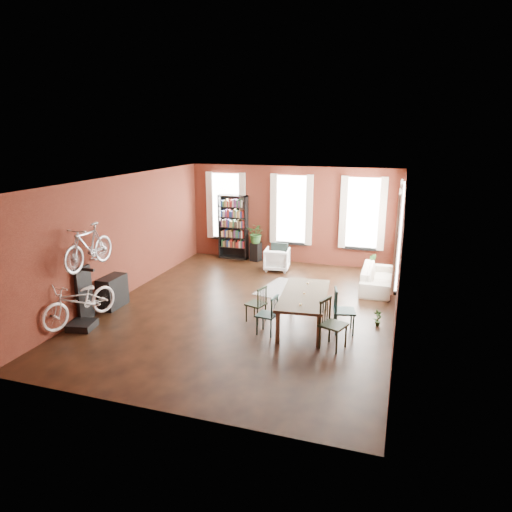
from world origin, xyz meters
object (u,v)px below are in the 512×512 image
at_px(bookshelf, 233,227).
at_px(console_table, 113,292).
at_px(dining_table, 304,310).
at_px(dining_chair_d, 344,311).
at_px(dining_chair_c, 333,325).
at_px(white_armchair, 277,258).
at_px(bicycle_floor, 78,281).
at_px(plant_stand, 256,252).
at_px(dining_chair_b, 256,304).
at_px(dining_chair_a, 267,315).
at_px(bike_trainer, 82,325).
at_px(cream_sofa, 377,274).

height_order(bookshelf, console_table, bookshelf).
height_order(dining_table, dining_chair_d, dining_chair_d).
xyz_separation_m(dining_chair_c, white_armchair, (-2.52, 4.88, -0.13)).
relative_size(dining_chair_c, bicycle_floor, 0.54).
height_order(console_table, bicycle_floor, bicycle_floor).
bearing_deg(plant_stand, dining_chair_d, -53.33).
bearing_deg(white_armchair, dining_chair_b, 92.00).
bearing_deg(dining_chair_c, dining_chair_a, 101.21).
bearing_deg(white_armchair, dining_chair_d, 116.60).
xyz_separation_m(dining_table, console_table, (-4.80, -0.37, 0.02)).
height_order(dining_chair_b, console_table, dining_chair_b).
distance_m(dining_chair_d, white_armchair, 4.82).
xyz_separation_m(white_armchair, bicycle_floor, (-3.00, -5.63, 0.72)).
distance_m(dining_chair_b, white_armchair, 4.11).
bearing_deg(plant_stand, dining_chair_b, -72.02).
height_order(bike_trainer, bicycle_floor, bicycle_floor).
relative_size(white_armchair, console_table, 0.97).
bearing_deg(white_armchair, dining_table, 106.94).
height_order(bookshelf, bicycle_floor, bookshelf).
bearing_deg(plant_stand, cream_sofa, -21.45).
bearing_deg(dining_chair_a, dining_table, 141.96).
distance_m(dining_chair_b, dining_chair_c, 2.08).
xyz_separation_m(bike_trainer, bicycle_floor, (-0.01, 0.04, 1.03)).
xyz_separation_m(dining_table, dining_chair_b, (-1.10, -0.12, 0.05)).
distance_m(dining_table, cream_sofa, 3.44).
relative_size(dining_chair_a, bicycle_floor, 0.46).
xyz_separation_m(dining_chair_a, bookshelf, (-2.85, 5.51, 0.66)).
xyz_separation_m(dining_chair_b, cream_sofa, (2.53, 3.25, -0.02)).
height_order(dining_chair_c, cream_sofa, dining_chair_c).
relative_size(dining_chair_c, console_table, 1.28).
distance_m(dining_chair_b, plant_stand, 5.12).
bearing_deg(white_armchair, bicycle_floor, 55.42).
height_order(white_armchair, cream_sofa, cream_sofa).
bearing_deg(bicycle_floor, dining_table, 33.94).
distance_m(dining_chair_c, bicycle_floor, 5.60).
bearing_deg(bike_trainer, dining_table, 20.15).
bearing_deg(dining_chair_d, bookshelf, 28.71).
xyz_separation_m(dining_chair_d, bike_trainer, (-5.62, -1.63, -0.42)).
height_order(dining_table, console_table, console_table).
relative_size(dining_chair_b, dining_chair_c, 0.84).
distance_m(bookshelf, plant_stand, 1.15).
bearing_deg(bookshelf, console_table, -103.83).
height_order(dining_chair_a, bike_trainer, dining_chair_a).
bearing_deg(bookshelf, bike_trainer, -100.16).
bearing_deg(bike_trainer, bookshelf, 79.84).
xyz_separation_m(dining_chair_a, cream_sofa, (2.10, 3.81, -0.03)).
height_order(dining_chair_d, plant_stand, dining_chair_d).
distance_m(cream_sofa, bike_trainer, 7.82).
bearing_deg(plant_stand, console_table, -112.52).
bearing_deg(bookshelf, dining_chair_d, -47.94).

